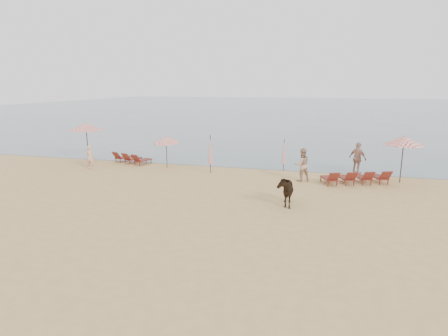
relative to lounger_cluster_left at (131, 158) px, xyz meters
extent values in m
plane|color=tan|center=(7.87, -9.58, -0.37)|extent=(120.00, 120.00, 0.00)
cube|color=#51606B|center=(7.87, 70.42, -0.37)|extent=(160.00, 140.00, 0.06)
cube|color=maroon|center=(-0.83, 0.48, -0.07)|extent=(0.91, 1.31, 0.07)
cube|color=maroon|center=(-1.04, -0.13, 0.17)|extent=(0.65, 0.55, 0.53)
cube|color=maroon|center=(0.06, 0.19, -0.07)|extent=(0.91, 1.31, 0.07)
cube|color=maroon|center=(-0.14, -0.42, 0.17)|extent=(0.65, 0.55, 0.53)
cube|color=maroon|center=(0.96, -0.11, -0.07)|extent=(0.91, 1.31, 0.07)
cube|color=maroon|center=(0.75, -0.72, 0.17)|extent=(0.65, 0.55, 0.53)
cube|color=maroon|center=(13.19, -2.20, -0.06)|extent=(0.97, 1.36, 0.07)
cube|color=maroon|center=(13.42, -2.82, 0.18)|extent=(0.68, 0.58, 0.54)
cube|color=maroon|center=(14.09, -1.85, -0.06)|extent=(0.97, 1.36, 0.07)
cube|color=maroon|center=(14.33, -2.47, 0.18)|extent=(0.68, 0.58, 0.54)
cube|color=maroon|center=(14.99, -1.51, -0.06)|extent=(0.97, 1.36, 0.07)
cube|color=maroon|center=(15.23, -2.12, 0.18)|extent=(0.68, 0.58, 0.54)
cube|color=maroon|center=(15.90, -1.16, -0.06)|extent=(0.97, 1.36, 0.07)
cube|color=maroon|center=(16.13, -1.78, 0.18)|extent=(0.68, 0.58, 0.54)
cylinder|color=black|center=(-3.40, 0.03, 0.88)|extent=(0.06, 0.06, 2.51)
cone|color=red|center=(-3.40, 0.03, 2.08)|extent=(2.40, 2.40, 0.51)
sphere|color=black|center=(-3.40, 0.03, 2.31)|extent=(0.09, 0.09, 0.09)
cylinder|color=black|center=(2.95, -0.63, 0.58)|extent=(0.04, 0.04, 1.91)
cone|color=red|center=(2.95, -0.63, 1.49)|extent=(1.69, 1.72, 0.57)
sphere|color=black|center=(2.95, -0.63, 1.67)|extent=(0.07, 0.07, 0.07)
cylinder|color=black|center=(17.03, -0.89, 0.83)|extent=(0.05, 0.05, 2.41)
cone|color=red|center=(17.03, -0.89, 1.99)|extent=(2.15, 2.15, 0.48)
sphere|color=black|center=(17.03, -0.89, 2.20)|extent=(0.09, 0.09, 0.09)
cylinder|color=black|center=(6.13, -1.28, 0.81)|extent=(0.05, 0.05, 2.36)
cone|color=red|center=(6.13, -1.28, 1.09)|extent=(0.29, 0.29, 1.77)
cylinder|color=black|center=(10.44, 0.42, 0.64)|extent=(0.04, 0.04, 2.02)
cone|color=red|center=(10.44, 0.42, 0.88)|extent=(0.25, 0.25, 1.51)
imported|color=black|center=(11.22, -6.54, 0.34)|extent=(1.02, 1.78, 1.42)
imported|color=#E0A98C|center=(-1.67, -2.26, 0.41)|extent=(0.61, 0.43, 1.57)
imported|color=tan|center=(11.70, -1.91, 0.56)|extent=(1.14, 1.05, 1.87)
imported|color=tan|center=(14.86, 0.61, 0.61)|extent=(1.19, 1.10, 1.96)
camera|label=1|loc=(12.73, -22.89, 4.94)|focal=30.00mm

